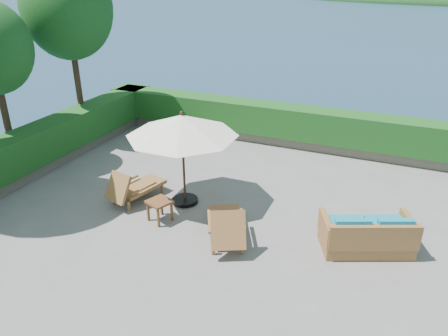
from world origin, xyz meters
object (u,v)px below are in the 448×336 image
at_px(patio_umbrella, 182,126).
at_px(wicker_loveseat, 367,236).
at_px(lounge_left, 134,187).
at_px(lounge_right, 226,225).
at_px(side_table, 159,204).

bearing_deg(patio_umbrella, wicker_loveseat, -4.42).
distance_m(patio_umbrella, lounge_left, 2.15).
bearing_deg(wicker_loveseat, lounge_left, 157.45).
bearing_deg(lounge_left, lounge_right, -0.92).
distance_m(side_table, wicker_loveseat, 4.74).
relative_size(lounge_left, lounge_right, 0.90).
bearing_deg(lounge_left, patio_umbrella, 32.60).
height_order(side_table, wicker_loveseat, wicker_loveseat).
distance_m(patio_umbrella, lounge_right, 2.64).
xyz_separation_m(patio_umbrella, lounge_right, (1.66, -1.20, -1.66)).
xyz_separation_m(side_table, wicker_loveseat, (4.69, 0.68, -0.08)).
bearing_deg(side_table, wicker_loveseat, 8.25).
height_order(lounge_right, wicker_loveseat, lounge_right).
xyz_separation_m(lounge_left, lounge_right, (2.92, -0.77, 0.04)).
relative_size(lounge_right, wicker_loveseat, 0.90).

